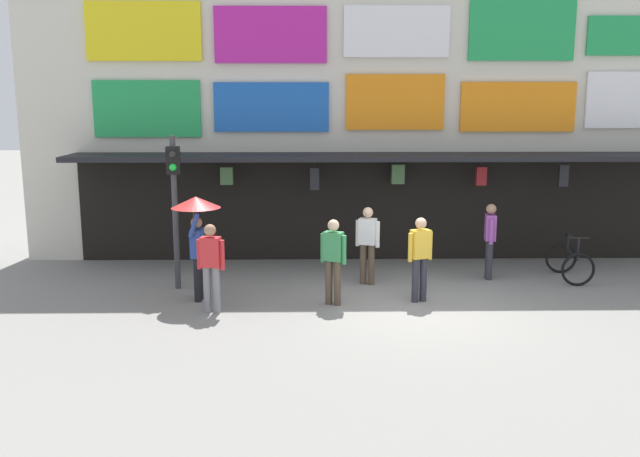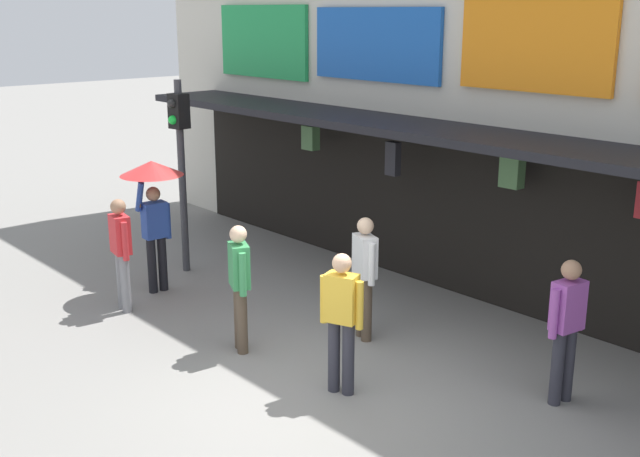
% 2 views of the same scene
% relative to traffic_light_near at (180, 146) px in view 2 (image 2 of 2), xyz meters
% --- Properties ---
extents(ground_plane, '(80.00, 80.00, 0.00)m').
position_rel_traffic_light_near_xyz_m(ground_plane, '(4.83, -1.39, -2.14)').
color(ground_plane, gray).
extents(shopfront, '(18.00, 2.60, 8.00)m').
position_rel_traffic_light_near_xyz_m(shopfront, '(4.83, 3.18, 1.82)').
color(shopfront, beige).
rests_on(shopfront, ground).
extents(traffic_light_near, '(0.31, 0.34, 3.20)m').
position_rel_traffic_light_near_xyz_m(traffic_light_near, '(0.00, 0.00, 0.00)').
color(traffic_light_near, '#38383D').
rests_on(traffic_light_near, ground).
extents(pedestrian_in_black, '(0.27, 0.53, 1.68)m').
position_rel_traffic_light_near_xyz_m(pedestrian_in_black, '(6.74, 0.66, -1.19)').
color(pedestrian_in_black, '#2D2D38').
rests_on(pedestrian_in_black, ground).
extents(pedestrian_in_yellow, '(0.52, 0.28, 1.68)m').
position_rel_traffic_light_near_xyz_m(pedestrian_in_yellow, '(0.95, -1.65, -1.19)').
color(pedestrian_in_yellow, gray).
rests_on(pedestrian_in_yellow, ground).
extents(pedestrian_in_green, '(0.49, 0.35, 1.68)m').
position_rel_traffic_light_near_xyz_m(pedestrian_in_green, '(3.23, -1.20, -1.19)').
color(pedestrian_in_green, brown).
rests_on(pedestrian_in_green, ground).
extents(pedestrian_in_red, '(0.50, 0.34, 1.68)m').
position_rel_traffic_light_near_xyz_m(pedestrian_in_red, '(4.01, 0.26, -1.19)').
color(pedestrian_in_red, brown).
rests_on(pedestrian_in_red, ground).
extents(pedestrian_in_blue, '(0.50, 0.34, 1.68)m').
position_rel_traffic_light_near_xyz_m(pedestrian_in_blue, '(4.93, -1.03, -1.19)').
color(pedestrian_in_blue, '#2D2D38').
rests_on(pedestrian_in_blue, ground).
extents(pedestrian_with_umbrella, '(0.96, 0.96, 2.08)m').
position_rel_traffic_light_near_xyz_m(pedestrian_with_umbrella, '(0.58, -0.87, -0.50)').
color(pedestrian_with_umbrella, black).
rests_on(pedestrian_with_umbrella, ground).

